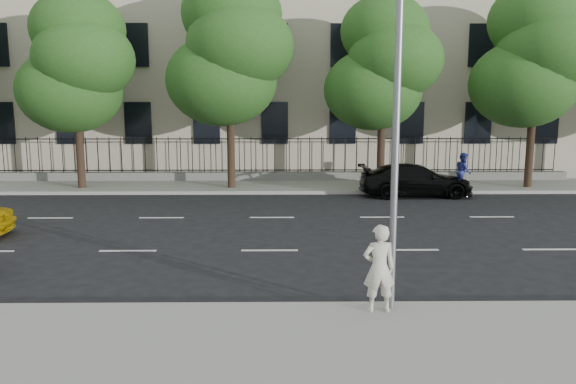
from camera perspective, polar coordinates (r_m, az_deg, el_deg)
ground at (r=13.56m, az=-2.10°, el=-8.75°), size 120.00×120.00×0.00m
near_sidewalk at (r=9.81m, az=-2.67°, el=-15.60°), size 60.00×4.00×0.15m
far_sidewalk at (r=27.20m, az=-1.40°, el=0.60°), size 60.00×4.00×0.15m
lane_markings at (r=18.13m, az=-1.74°, el=-4.06°), size 49.60×4.62×0.01m
masonry_building at (r=36.16m, az=-1.29°, el=16.99°), size 34.60×12.11×18.50m
iron_fence at (r=28.81m, az=-1.37°, el=2.24°), size 30.00×0.50×2.20m
street_light at (r=11.37m, az=10.61°, el=13.92°), size 0.25×3.32×8.05m
tree_b at (r=27.89m, az=-20.66°, el=12.12°), size 5.53×5.12×8.97m
tree_c at (r=26.44m, az=-5.86°, el=14.07°), size 5.89×5.50×9.80m
tree_d at (r=26.72m, az=9.67°, el=12.71°), size 5.34×4.94×8.84m
tree_e at (r=28.81m, az=23.86°, el=12.52°), size 5.71×5.31×9.46m
black_sedan at (r=25.30m, az=12.83°, el=1.17°), size 4.95×2.04×1.43m
woman_near at (r=11.01m, az=9.23°, el=-7.66°), size 0.67×0.47×1.73m
pedestrian_far at (r=26.81m, az=17.37°, el=2.03°), size 0.69×0.86×1.69m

